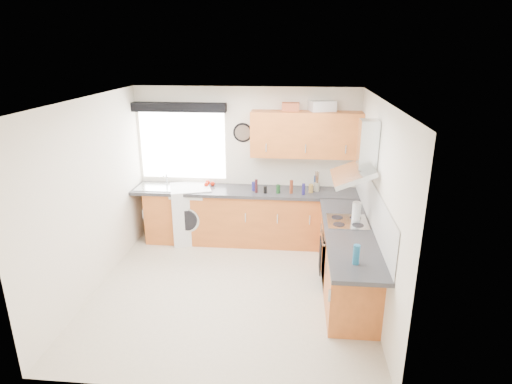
# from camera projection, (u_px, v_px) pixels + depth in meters

# --- Properties ---
(ground_plane) EXTENTS (3.60, 3.60, 0.00)m
(ground_plane) POSITION_uv_depth(u_px,v_px,m) (231.00, 289.00, 5.73)
(ground_plane) COLOR beige
(ceiling) EXTENTS (3.60, 3.60, 0.02)m
(ceiling) POSITION_uv_depth(u_px,v_px,m) (227.00, 100.00, 4.92)
(ceiling) COLOR white
(ceiling) RESTS_ON wall_back
(wall_back) EXTENTS (3.60, 0.02, 2.50)m
(wall_back) POSITION_uv_depth(u_px,v_px,m) (246.00, 164.00, 7.02)
(wall_back) COLOR silver
(wall_back) RESTS_ON ground_plane
(wall_front) EXTENTS (3.60, 0.02, 2.50)m
(wall_front) POSITION_uv_depth(u_px,v_px,m) (197.00, 275.00, 3.63)
(wall_front) COLOR silver
(wall_front) RESTS_ON ground_plane
(wall_left) EXTENTS (0.02, 3.60, 2.50)m
(wall_left) POSITION_uv_depth(u_px,v_px,m) (91.00, 197.00, 5.48)
(wall_left) COLOR silver
(wall_left) RESTS_ON ground_plane
(wall_right) EXTENTS (0.02, 3.60, 2.50)m
(wall_right) POSITION_uv_depth(u_px,v_px,m) (377.00, 207.00, 5.16)
(wall_right) COLOR silver
(wall_right) RESTS_ON ground_plane
(window) EXTENTS (1.40, 0.02, 1.10)m
(window) POSITION_uv_depth(u_px,v_px,m) (183.00, 145.00, 7.01)
(window) COLOR silver
(window) RESTS_ON wall_back
(window_blind) EXTENTS (1.50, 0.18, 0.14)m
(window_blind) POSITION_uv_depth(u_px,v_px,m) (179.00, 107.00, 6.72)
(window_blind) COLOR black
(window_blind) RESTS_ON wall_back
(splashback) EXTENTS (0.01, 3.00, 0.54)m
(splashback) POSITION_uv_depth(u_px,v_px,m) (372.00, 204.00, 5.47)
(splashback) COLOR white
(splashback) RESTS_ON wall_right
(base_cab_back) EXTENTS (3.00, 0.58, 0.86)m
(base_cab_back) POSITION_uv_depth(u_px,v_px,m) (239.00, 217.00, 7.02)
(base_cab_back) COLOR #A85422
(base_cab_back) RESTS_ON ground_plane
(base_cab_corner) EXTENTS (0.60, 0.60, 0.86)m
(base_cab_corner) POSITION_uv_depth(u_px,v_px,m) (337.00, 221.00, 6.87)
(base_cab_corner) COLOR #A85422
(base_cab_corner) RESTS_ON ground_plane
(base_cab_right) EXTENTS (0.58, 2.10, 0.86)m
(base_cab_right) POSITION_uv_depth(u_px,v_px,m) (347.00, 260.00, 5.59)
(base_cab_right) COLOR #A85422
(base_cab_right) RESTS_ON ground_plane
(worktop_back) EXTENTS (3.60, 0.62, 0.05)m
(worktop_back) POSITION_uv_depth(u_px,v_px,m) (244.00, 191.00, 6.85)
(worktop_back) COLOR #272729
(worktop_back) RESTS_ON base_cab_back
(worktop_right) EXTENTS (0.62, 2.42, 0.05)m
(worktop_right) POSITION_uv_depth(u_px,v_px,m) (350.00, 233.00, 5.31)
(worktop_right) COLOR #272729
(worktop_right) RESTS_ON base_cab_right
(sink) EXTENTS (0.84, 0.46, 0.10)m
(sink) POSITION_uv_depth(u_px,v_px,m) (163.00, 185.00, 6.95)
(sink) COLOR silver
(sink) RESTS_ON worktop_back
(oven) EXTENTS (0.56, 0.58, 0.85)m
(oven) POSITION_uv_depth(u_px,v_px,m) (345.00, 255.00, 5.74)
(oven) COLOR black
(oven) RESTS_ON ground_plane
(hob_plate) EXTENTS (0.52, 0.52, 0.01)m
(hob_plate) POSITION_uv_depth(u_px,v_px,m) (347.00, 222.00, 5.58)
(hob_plate) COLOR silver
(hob_plate) RESTS_ON worktop_right
(extractor_hood) EXTENTS (0.52, 0.78, 0.66)m
(extractor_hood) POSITION_uv_depth(u_px,v_px,m) (360.00, 158.00, 5.29)
(extractor_hood) COLOR silver
(extractor_hood) RESTS_ON wall_right
(upper_cabinets) EXTENTS (1.70, 0.35, 0.70)m
(upper_cabinets) POSITION_uv_depth(u_px,v_px,m) (306.00, 134.00, 6.59)
(upper_cabinets) COLOR #A85422
(upper_cabinets) RESTS_ON wall_back
(washing_machine) EXTENTS (0.79, 0.77, 0.92)m
(washing_machine) POSITION_uv_depth(u_px,v_px,m) (191.00, 213.00, 7.09)
(washing_machine) COLOR silver
(washing_machine) RESTS_ON ground_plane
(wall_clock) EXTENTS (0.31, 0.04, 0.31)m
(wall_clock) POSITION_uv_depth(u_px,v_px,m) (243.00, 133.00, 6.83)
(wall_clock) COLOR black
(wall_clock) RESTS_ON wall_back
(casserole) EXTENTS (0.44, 0.37, 0.16)m
(casserole) POSITION_uv_depth(u_px,v_px,m) (322.00, 106.00, 6.52)
(casserole) COLOR silver
(casserole) RESTS_ON upper_cabinets
(storage_box) EXTENTS (0.27, 0.22, 0.12)m
(storage_box) POSITION_uv_depth(u_px,v_px,m) (291.00, 106.00, 6.57)
(storage_box) COLOR #BA5933
(storage_box) RESTS_ON upper_cabinets
(utensil_pot) EXTENTS (0.11, 0.11, 0.13)m
(utensil_pot) POSITION_uv_depth(u_px,v_px,m) (317.00, 187.00, 6.77)
(utensil_pot) COLOR gray
(utensil_pot) RESTS_ON worktop_back
(kitchen_roll) EXTENTS (0.14, 0.14, 0.25)m
(kitchen_roll) POSITION_uv_depth(u_px,v_px,m) (356.00, 211.00, 5.60)
(kitchen_roll) COLOR silver
(kitchen_roll) RESTS_ON worktop_right
(tomato_cluster) EXTENTS (0.20, 0.20, 0.08)m
(tomato_cluster) POSITION_uv_depth(u_px,v_px,m) (209.00, 184.00, 7.03)
(tomato_cluster) COLOR #B31806
(tomato_cluster) RESTS_ON worktop_back
(jar_0) EXTENTS (0.06, 0.06, 0.14)m
(jar_0) POSITION_uv_depth(u_px,v_px,m) (278.00, 189.00, 6.66)
(jar_0) COLOR #143818
(jar_0) RESTS_ON worktop_back
(jar_1) EXTENTS (0.07, 0.07, 0.14)m
(jar_1) POSITION_uv_depth(u_px,v_px,m) (254.00, 186.00, 6.79)
(jar_1) COLOR navy
(jar_1) RESTS_ON worktop_back
(jar_2) EXTENTS (0.05, 0.05, 0.21)m
(jar_2) POSITION_uv_depth(u_px,v_px,m) (291.00, 187.00, 6.64)
(jar_2) COLOR maroon
(jar_2) RESTS_ON worktop_back
(jar_3) EXTENTS (0.05, 0.05, 0.11)m
(jar_3) POSITION_uv_depth(u_px,v_px,m) (265.00, 190.00, 6.67)
(jar_3) COLOR black
(jar_3) RESTS_ON worktop_back
(jar_4) EXTENTS (0.07, 0.07, 0.13)m
(jar_4) POSITION_uv_depth(u_px,v_px,m) (311.00, 188.00, 6.70)
(jar_4) COLOR olive
(jar_4) RESTS_ON worktop_back
(jar_5) EXTENTS (0.04, 0.04, 0.21)m
(jar_5) POSITION_uv_depth(u_px,v_px,m) (256.00, 186.00, 6.68)
(jar_5) COLOR #351317
(jar_5) RESTS_ON worktop_back
(jar_6) EXTENTS (0.04, 0.04, 0.21)m
(jar_6) POSITION_uv_depth(u_px,v_px,m) (315.00, 182.00, 6.89)
(jar_6) COLOR navy
(jar_6) RESTS_ON worktop_back
(jar_7) EXTENTS (0.05, 0.05, 0.18)m
(jar_7) POSITION_uv_depth(u_px,v_px,m) (303.00, 189.00, 6.59)
(jar_7) COLOR navy
(jar_7) RESTS_ON worktop_back
(bottle_0) EXTENTS (0.07, 0.07, 0.22)m
(bottle_0) POSITION_uv_depth(u_px,v_px,m) (356.00, 255.00, 4.48)
(bottle_0) COLOR #185477
(bottle_0) RESTS_ON worktop_right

